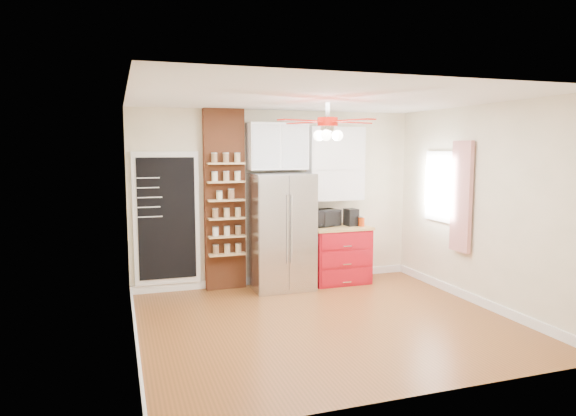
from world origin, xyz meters
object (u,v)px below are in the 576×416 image
object	(u,v)px
toaster_oven	(324,218)
coffee_maker	(351,217)
fridge	(281,231)
pantry_jar_oats	(219,196)
red_cabinet	(339,254)
canister_left	(362,222)
ceiling_fan	(328,122)

from	to	relation	value
toaster_oven	coffee_maker	xyz separation A→B (m)	(0.43, -0.09, 0.00)
fridge	pantry_jar_oats	world-z (taller)	fridge
red_cabinet	coffee_maker	xyz separation A→B (m)	(0.20, -0.01, 0.58)
fridge	pantry_jar_oats	size ratio (longest dim) A/B	14.81
coffee_maker	canister_left	distance (m)	0.18
canister_left	pantry_jar_oats	world-z (taller)	pantry_jar_oats
canister_left	toaster_oven	bearing A→B (deg)	159.95
coffee_maker	pantry_jar_oats	distance (m)	2.12
toaster_oven	pantry_jar_oats	size ratio (longest dim) A/B	4.01
fridge	pantry_jar_oats	distance (m)	1.07
ceiling_fan	coffee_maker	bearing A→B (deg)	56.12
pantry_jar_oats	fridge	bearing A→B (deg)	-8.78
red_cabinet	canister_left	world-z (taller)	canister_left
coffee_maker	pantry_jar_oats	bearing A→B (deg)	171.68
ceiling_fan	canister_left	xyz separation A→B (m)	(1.25, 1.56, -1.45)
ceiling_fan	pantry_jar_oats	world-z (taller)	ceiling_fan
red_cabinet	toaster_oven	xyz separation A→B (m)	(-0.23, 0.08, 0.58)
ceiling_fan	fridge	bearing A→B (deg)	91.76
red_cabinet	ceiling_fan	xyz separation A→B (m)	(-0.92, -1.68, 1.97)
pantry_jar_oats	canister_left	bearing A→B (deg)	-5.44
red_cabinet	ceiling_fan	size ratio (longest dim) A/B	0.67
fridge	pantry_jar_oats	bearing A→B (deg)	171.22
pantry_jar_oats	red_cabinet	bearing A→B (deg)	-2.75
pantry_jar_oats	toaster_oven	bearing A→B (deg)	-0.20
toaster_oven	coffee_maker	world-z (taller)	coffee_maker
ceiling_fan	coffee_maker	world-z (taller)	ceiling_fan
toaster_oven	coffee_maker	distance (m)	0.44
canister_left	pantry_jar_oats	xyz separation A→B (m)	(-2.21, 0.21, 0.46)
red_cabinet	ceiling_fan	bearing A→B (deg)	-118.71
red_cabinet	canister_left	xyz separation A→B (m)	(0.33, -0.12, 0.52)
coffee_maker	canister_left	size ratio (longest dim) A/B	1.90
coffee_maker	canister_left	world-z (taller)	coffee_maker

